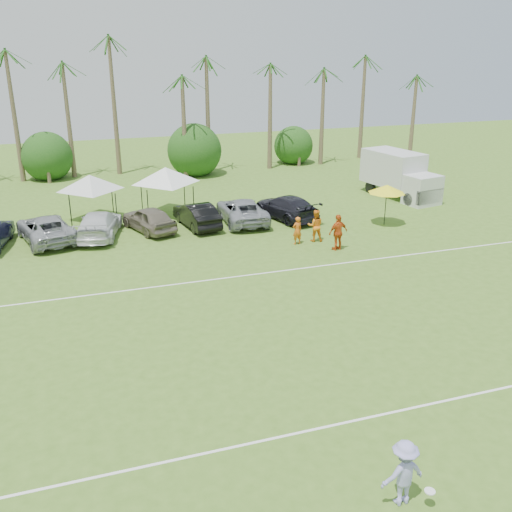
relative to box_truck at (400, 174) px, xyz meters
name	(u,v)px	position (x,y,z in m)	size (l,w,h in m)	color
ground	(290,489)	(-18.58, -25.06, -1.75)	(120.00, 120.00, 0.00)	#466C20
field_lines	(212,343)	(-18.58, -17.06, -1.74)	(80.00, 12.10, 0.01)	white
palm_tree_3	(4,52)	(-26.58, 12.94, 8.32)	(2.40, 2.40, 11.90)	brown
palm_tree_4	(65,87)	(-22.58, 12.94, 5.73)	(2.40, 2.40, 8.90)	brown
palm_tree_5	(116,75)	(-18.58, 12.94, 6.61)	(2.40, 2.40, 9.90)	brown
palm_tree_6	(165,63)	(-14.58, 12.94, 7.47)	(2.40, 2.40, 10.90)	brown
palm_tree_7	(213,52)	(-10.58, 12.94, 8.32)	(2.40, 2.40, 11.90)	brown
palm_tree_8	(269,83)	(-5.58, 12.94, 5.73)	(2.40, 2.40, 8.90)	brown
palm_tree_9	(322,72)	(-0.58, 12.94, 6.61)	(2.40, 2.40, 9.90)	brown
palm_tree_10	(373,61)	(4.42, 12.94, 7.47)	(2.40, 2.40, 10.90)	brown
palm_tree_11	(412,51)	(8.42, 12.94, 8.32)	(2.40, 2.40, 11.90)	brown
bush_tree_1	(47,159)	(-24.58, 13.94, 0.05)	(4.00, 4.00, 4.00)	brown
bush_tree_2	(191,151)	(-12.58, 13.94, 0.05)	(4.00, 4.00, 4.00)	brown
bush_tree_3	(295,145)	(-2.58, 13.94, 0.05)	(4.00, 4.00, 4.00)	brown
sideline_player_a	(297,231)	(-11.17, -7.48, -0.95)	(0.58, 0.38, 1.60)	orange
sideline_player_b	(315,226)	(-9.98, -7.31, -0.82)	(0.90, 0.70, 1.85)	orange
sideline_player_c	(338,232)	(-9.42, -9.08, -0.74)	(1.18, 0.49, 2.01)	#CB4E16
box_truck	(400,174)	(0.00, 0.00, 0.00)	(3.52, 6.67, 3.27)	silver
canopy_tent_left	(89,175)	(-21.81, 1.08, 1.19)	(4.24, 4.24, 3.43)	black
canopy_tent_right	(165,167)	(-17.03, 0.93, 1.40)	(4.53, 4.53, 3.67)	black
market_umbrella	(387,189)	(-4.56, -5.79, 0.55)	(2.30, 2.30, 2.56)	black
frisbee_player	(403,473)	(-16.12, -26.32, -0.86)	(1.27, 0.85, 1.77)	#9E9CDD
parked_car_2	(46,229)	(-24.61, -2.46, -0.99)	(2.51, 5.44, 1.51)	#999B9E
parked_car_3	(99,224)	(-21.68, -2.57, -0.99)	(2.12, 5.21, 1.51)	silver
parked_car_4	(149,219)	(-18.74, -2.39, -0.99)	(1.78, 4.44, 1.51)	#776D5B
parked_car_5	(197,215)	(-15.80, -2.45, -0.99)	(1.60, 4.59, 1.51)	black
parked_car_6	(242,210)	(-12.86, -2.40, -0.99)	(2.51, 5.44, 1.51)	#90939A
parked_car_7	(286,207)	(-9.92, -2.55, -0.99)	(2.12, 5.21, 1.51)	black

